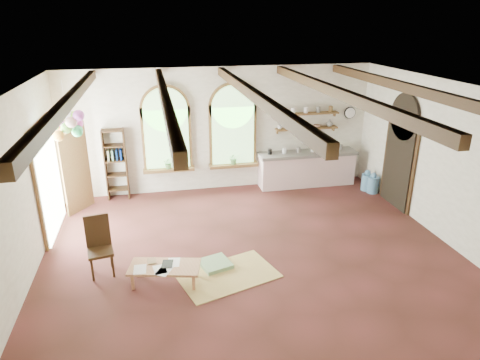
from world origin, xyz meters
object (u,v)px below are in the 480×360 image
object	(u,v)px
kitchen_counter	(307,168)
side_chair	(101,258)
coffee_table	(165,268)
balloon_cluster	(67,124)

from	to	relation	value
kitchen_counter	side_chair	distance (m)	6.12
kitchen_counter	coffee_table	world-z (taller)	kitchen_counter
coffee_table	side_chair	distance (m)	1.23
coffee_table	side_chair	xyz separation A→B (m)	(-1.10, 0.55, 0.01)
coffee_table	side_chair	bearing A→B (deg)	153.39
kitchen_counter	balloon_cluster	distance (m)	6.17
coffee_table	kitchen_counter	bearing A→B (deg)	44.42
kitchen_counter	side_chair	world-z (taller)	side_chair
kitchen_counter	side_chair	bearing A→B (deg)	-146.51
balloon_cluster	coffee_table	bearing A→B (deg)	-55.74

